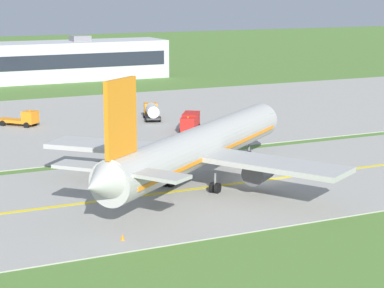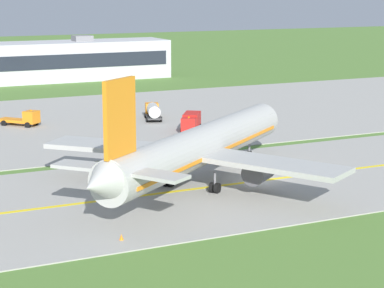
% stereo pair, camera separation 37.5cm
% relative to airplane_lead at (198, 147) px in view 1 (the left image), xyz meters
% --- Properties ---
extents(ground_plane, '(500.00, 500.00, 0.00)m').
position_rel_airplane_lead_xyz_m(ground_plane, '(7.01, -0.95, -4.13)').
color(ground_plane, '#517A33').
extents(taxiway_strip, '(240.00, 28.00, 0.10)m').
position_rel_airplane_lead_xyz_m(taxiway_strip, '(7.01, -0.95, -4.08)').
color(taxiway_strip, '#9E9B93').
rests_on(taxiway_strip, ground).
extents(apron_pad, '(140.00, 52.00, 0.10)m').
position_rel_airplane_lead_xyz_m(apron_pad, '(17.01, 41.05, -4.08)').
color(apron_pad, '#9E9B93').
rests_on(apron_pad, ground).
extents(taxiway_centreline, '(220.00, 0.60, 0.01)m').
position_rel_airplane_lead_xyz_m(taxiway_centreline, '(7.01, -0.95, -4.03)').
color(taxiway_centreline, yellow).
rests_on(taxiway_centreline, taxiway_strip).
extents(airplane_lead, '(33.51, 29.21, 12.70)m').
position_rel_airplane_lead_xyz_m(airplane_lead, '(0.00, 0.00, 0.00)').
color(airplane_lead, '#ADADA8').
rests_on(airplane_lead, ground).
extents(service_truck_baggage, '(3.75, 6.34, 2.65)m').
position_rel_airplane_lead_xyz_m(service_truck_baggage, '(10.40, 37.62, -2.60)').
color(service_truck_baggage, orange).
rests_on(service_truck_baggage, ground).
extents(service_truck_fuel, '(5.81, 6.12, 2.59)m').
position_rel_airplane_lead_xyz_m(service_truck_fuel, '(-8.58, 41.02, -2.95)').
color(service_truck_fuel, orange).
rests_on(service_truck_fuel, ground).
extents(service_truck_catering, '(5.00, 6.14, 2.60)m').
position_rel_airplane_lead_xyz_m(service_truck_catering, '(11.76, 26.79, -2.60)').
color(service_truck_catering, red).
rests_on(service_truck_catering, ground).
extents(terminal_building, '(62.85, 11.86, 9.64)m').
position_rel_airplane_lead_xyz_m(terminal_building, '(3.78, 93.15, 0.10)').
color(terminal_building, '#B2B2B7').
rests_on(terminal_building, ground).
extents(traffic_cone_near_edge, '(0.44, 0.44, 0.60)m').
position_rel_airplane_lead_xyz_m(traffic_cone_near_edge, '(-12.77, -12.31, -3.83)').
color(traffic_cone_near_edge, orange).
rests_on(traffic_cone_near_edge, ground).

